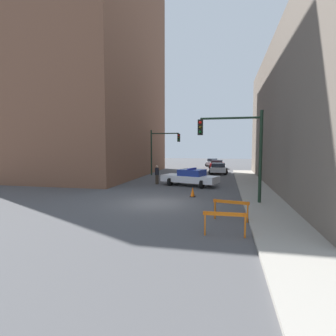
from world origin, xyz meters
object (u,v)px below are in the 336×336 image
parked_car_near (218,168)px  parked_car_far (212,162)px  traffic_light_near (239,143)px  police_car (190,177)px  traffic_cone (193,192)px  barrier_front (225,220)px  pedestrian_crossing (157,174)px  barrier_mid (231,207)px  parked_car_mid (217,164)px  traffic_light_far (161,146)px

parked_car_near → parked_car_far: same height
traffic_light_near → police_car: size_ratio=1.03×
parked_car_near → parked_car_far: size_ratio=1.00×
traffic_light_near → traffic_cone: size_ratio=7.93×
barrier_front → pedestrian_crossing: bearing=115.2°
barrier_front → parked_car_near: bearing=92.1°
traffic_light_near → barrier_front: 6.59m
barrier_mid → barrier_front: bearing=-96.8°
parked_car_mid → pedestrian_crossing: bearing=-102.3°
parked_car_mid → parked_car_far: (-0.92, 4.72, 0.00)m
traffic_light_near → traffic_light_far: bearing=120.5°
pedestrian_crossing → parked_car_far: bearing=64.6°
parked_car_near → pedestrian_crossing: pedestrian_crossing is taller
parked_car_near → traffic_cone: parked_car_near is taller
barrier_front → traffic_light_far: bearing=110.5°
traffic_light_near → parked_car_near: traffic_light_near is taller
parked_car_mid → pedestrian_crossing: size_ratio=2.63×
traffic_light_near → barrier_mid: (-0.48, -3.67, -2.91)m
traffic_light_near → parked_car_far: bearing=95.7°
barrier_front → barrier_mid: 2.21m
barrier_front → barrier_mid: size_ratio=1.02×
traffic_light_far → parked_car_near: 7.78m
parked_car_near → traffic_light_far: bearing=-152.6°
parked_car_near → parked_car_mid: same height
traffic_light_far → barrier_front: size_ratio=3.25×
police_car → parked_car_near: size_ratio=1.17×
police_car → barrier_front: size_ratio=3.15×
parked_car_far → barrier_mid: (2.42, -32.98, -0.06)m
pedestrian_crossing → barrier_mid: (6.15, -10.34, -0.24)m
parked_car_mid → traffic_light_far: bearing=-116.6°
traffic_light_far → barrier_mid: 19.07m
traffic_light_far → police_car: traffic_light_far is taller
pedestrian_crossing → barrier_mid: pedestrian_crossing is taller
parked_car_mid → traffic_cone: bearing=-89.8°
barrier_mid → pedestrian_crossing: bearing=120.7°
traffic_light_far → parked_car_far: size_ratio=1.21×
police_car → barrier_mid: (3.14, -9.98, -0.11)m
parked_car_far → barrier_mid: parked_car_far is taller
police_car → traffic_light_far: bearing=49.4°
police_car → traffic_cone: 4.90m
traffic_light_far → parked_car_far: 16.73m
traffic_light_far → police_car: (4.41, -7.31, -2.67)m
parked_car_far → barrier_front: size_ratio=2.69×
parked_car_near → pedestrian_crossing: bearing=-116.5°
parked_car_near → parked_car_mid: (-0.39, 7.55, 0.00)m
traffic_light_near → pedestrian_crossing: 9.78m
pedestrian_crossing → barrier_mid: size_ratio=1.05×
pedestrian_crossing → barrier_mid: bearing=-75.3°
barrier_front → police_car: bearing=103.3°
traffic_light_far → traffic_cone: 13.55m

